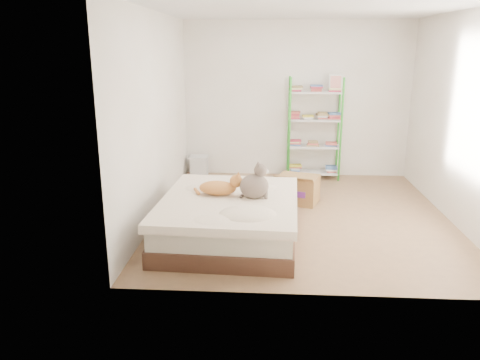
# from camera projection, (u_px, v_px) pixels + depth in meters

# --- Properties ---
(room) EXTENTS (3.81, 4.21, 2.61)m
(room) POSITION_uv_depth(u_px,v_px,m) (305.00, 118.00, 5.88)
(room) COLOR #876649
(room) RESTS_ON ground
(bed) EXTENTS (1.64, 2.00, 0.49)m
(bed) POSITION_uv_depth(u_px,v_px,m) (230.00, 218.00, 5.43)
(bed) COLOR #523526
(bed) RESTS_ON ground
(orange_cat) EXTENTS (0.54, 0.32, 0.21)m
(orange_cat) POSITION_uv_depth(u_px,v_px,m) (218.00, 186.00, 5.45)
(orange_cat) COLOR #E9A249
(orange_cat) RESTS_ON bed
(grey_cat) EXTENTS (0.41, 0.36, 0.41)m
(grey_cat) POSITION_uv_depth(u_px,v_px,m) (254.00, 181.00, 5.30)
(grey_cat) COLOR gray
(grey_cat) RESTS_ON bed
(shelf_unit) EXTENTS (0.88, 0.36, 1.74)m
(shelf_unit) POSITION_uv_depth(u_px,v_px,m) (315.00, 128.00, 7.79)
(shelf_unit) COLOR green
(shelf_unit) RESTS_ON ground
(cardboard_box) EXTENTS (0.67, 0.68, 0.45)m
(cardboard_box) POSITION_uv_depth(u_px,v_px,m) (298.00, 189.00, 6.70)
(cardboard_box) COLOR #A47944
(cardboard_box) RESTS_ON ground
(white_bin) EXTENTS (0.32, 0.28, 0.36)m
(white_bin) POSITION_uv_depth(u_px,v_px,m) (199.00, 166.00, 8.06)
(white_bin) COLOR silver
(white_bin) RESTS_ON ground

